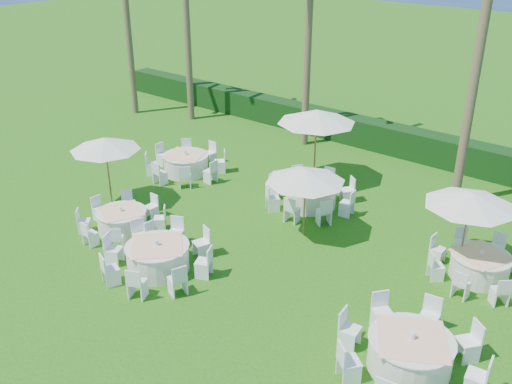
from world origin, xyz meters
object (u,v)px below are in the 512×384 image
umbrella_a (105,144)px  umbrella_c (317,116)px  banquet_table_d (186,163)px  banquet_table_f (480,265)px  banquet_table_e (310,195)px  umbrella_d (470,199)px  banquet_table_b (158,257)px  banquet_table_a (122,220)px  banquet_table_c (410,353)px  umbrella_b (306,176)px

umbrella_a → umbrella_c: bearing=54.6°
banquet_table_d → banquet_table_f: banquet_table_d is taller
banquet_table_e → umbrella_d: bearing=-6.1°
banquet_table_b → umbrella_a: bearing=158.3°
banquet_table_d → umbrella_a: 4.14m
banquet_table_a → banquet_table_d: bearing=111.2°
banquet_table_f → umbrella_d: size_ratio=1.16×
umbrella_d → banquet_table_f: bearing=-10.5°
banquet_table_c → banquet_table_e: size_ratio=1.05×
umbrella_c → umbrella_d: bearing=-19.7°
banquet_table_e → umbrella_d: umbrella_d is taller
banquet_table_a → banquet_table_d: 4.96m
banquet_table_e → umbrella_c: bearing=120.7°
banquet_table_e → umbrella_d: 5.93m
umbrella_d → umbrella_a: bearing=-161.1°
umbrella_b → banquet_table_b: bearing=-116.0°
banquet_table_e → umbrella_a: (-5.48, -4.40, 1.89)m
banquet_table_f → umbrella_b: (-5.20, -1.17, 1.70)m
umbrella_d → umbrella_b: bearing=-164.4°
banquet_table_a → umbrella_b: (4.72, 3.47, 1.71)m
banquet_table_c → banquet_table_d: size_ratio=1.07×
banquet_table_d → umbrella_b: bearing=-10.0°
banquet_table_b → umbrella_a: umbrella_a is taller
banquet_table_e → umbrella_c: umbrella_c is taller
umbrella_b → banquet_table_a: bearing=-143.6°
banquet_table_a → banquet_table_e: (3.69, 5.35, 0.05)m
banquet_table_b → umbrella_b: 5.05m
banquet_table_b → umbrella_d: 8.88m
banquet_table_b → umbrella_d: size_ratio=1.25×
banquet_table_a → umbrella_c: bearing=69.8°
banquet_table_c → banquet_table_e: banquet_table_c is taller
banquet_table_d → banquet_table_b: bearing=-50.9°
banquet_table_d → umbrella_b: size_ratio=1.26×
banquet_table_f → umbrella_c: 8.03m
banquet_table_b → banquet_table_f: bearing=36.8°
banquet_table_c → umbrella_b: size_ratio=1.35×
umbrella_a → umbrella_d: size_ratio=1.01×
banquet_table_b → umbrella_d: bearing=39.8°
banquet_table_b → umbrella_a: 5.11m
umbrella_b → banquet_table_c: bearing=-33.2°
banquet_table_d → umbrella_b: 6.82m
banquet_table_a → umbrella_c: (2.63, 7.15, 2.27)m
banquet_table_a → umbrella_a: bearing=152.1°
banquet_table_f → banquet_table_d: bearing=-179.9°
umbrella_a → umbrella_b: umbrella_a is taller
banquet_table_f → banquet_table_c: bearing=-88.7°
banquet_table_f → umbrella_a: (-11.70, -3.69, 1.93)m
banquet_table_b → umbrella_c: size_ratio=1.08×
banquet_table_b → banquet_table_a: bearing=162.8°
banquet_table_f → umbrella_b: 5.59m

